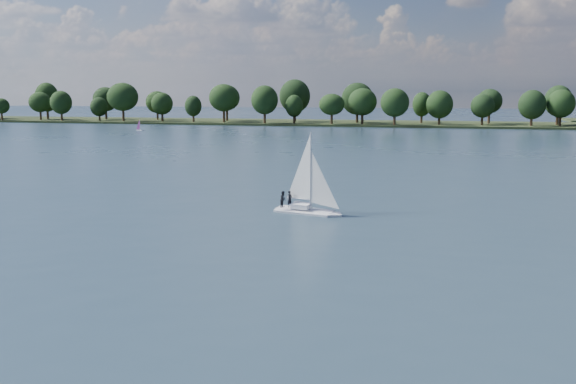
% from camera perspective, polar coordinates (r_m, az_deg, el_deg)
% --- Properties ---
extents(ground, '(700.00, 700.00, 0.00)m').
position_cam_1_polar(ground, '(128.32, 12.63, 3.27)').
color(ground, '#233342').
rests_on(ground, ground).
extents(far_shore, '(660.00, 40.00, 1.50)m').
position_cam_1_polar(far_shore, '(240.03, 13.33, 5.80)').
color(far_shore, black).
rests_on(far_shore, ground).
extents(sailboat, '(6.82, 3.40, 8.64)m').
position_cam_1_polar(sailboat, '(64.44, 1.46, 0.19)').
color(sailboat, silver).
rests_on(sailboat, ground).
extents(dinghy_pink, '(2.46, 1.03, 3.88)m').
position_cam_1_polar(dinghy_pink, '(206.09, -13.02, 5.58)').
color(dinghy_pink, silver).
rests_on(dinghy_pink, ground).
extents(pontoon, '(4.26, 2.60, 0.50)m').
position_cam_1_polar(pontoon, '(278.13, -22.67, 5.75)').
color(pontoon, slate).
rests_on(pontoon, ground).
extents(treeline, '(562.71, 73.23, 17.93)m').
position_cam_1_polar(treeline, '(236.40, 9.59, 7.83)').
color(treeline, black).
rests_on(treeline, ground).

